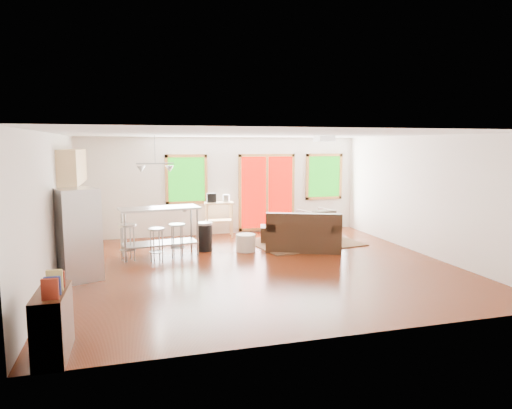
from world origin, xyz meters
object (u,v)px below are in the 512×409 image
object	(u,v)px
refrigerator	(79,234)
kitchen_cart	(218,207)
loveseat	(304,235)
ottoman	(272,234)
armchair	(315,221)
rug	(303,242)
island	(160,223)
coffee_table	(316,229)

from	to	relation	value
refrigerator	kitchen_cart	size ratio (longest dim) A/B	1.43
loveseat	ottoman	bearing A→B (deg)	134.76
ottoman	kitchen_cart	size ratio (longest dim) A/B	0.52
armchair	kitchen_cart	xyz separation A→B (m)	(-2.50, 0.61, 0.38)
loveseat	rug	bearing A→B (deg)	90.51
island	armchair	bearing A→B (deg)	15.57
ottoman	kitchen_cart	xyz separation A→B (m)	(-1.17, 1.02, 0.59)
coffee_table	island	distance (m)	3.89
kitchen_cart	armchair	bearing A→B (deg)	-13.70
loveseat	ottoman	xyz separation A→B (m)	(-0.42, 1.02, -0.16)
coffee_table	rug	bearing A→B (deg)	-170.43
loveseat	armchair	size ratio (longest dim) A/B	2.39
rug	refrigerator	size ratio (longest dim) A/B	1.52
loveseat	island	distance (m)	3.25
loveseat	coffee_table	world-z (taller)	loveseat
kitchen_cart	coffee_table	bearing A→B (deg)	-30.21
rug	refrigerator	bearing A→B (deg)	-160.17
island	ottoman	bearing A→B (deg)	14.69
island	kitchen_cart	size ratio (longest dim) A/B	1.53
island	kitchen_cart	world-z (taller)	kitchen_cart
ottoman	island	bearing A→B (deg)	-165.31
loveseat	coffee_table	distance (m)	0.98
loveseat	ottoman	distance (m)	1.12
armchair	ottoman	xyz separation A→B (m)	(-1.33, -0.42, -0.20)
coffee_table	kitchen_cart	xyz separation A→B (m)	(-2.22, 1.29, 0.46)
armchair	ottoman	size ratio (longest dim) A/B	1.35
armchair	coffee_table	bearing A→B (deg)	56.30
armchair	island	world-z (taller)	island
armchair	kitchen_cart	distance (m)	2.60
refrigerator	island	xyz separation A→B (m)	(1.50, 1.40, -0.09)
rug	coffee_table	world-z (taller)	coffee_table
coffee_table	kitchen_cart	bearing A→B (deg)	149.79
coffee_table	loveseat	bearing A→B (deg)	-129.82
rug	coffee_table	xyz separation A→B (m)	(0.35, 0.06, 0.31)
loveseat	refrigerator	xyz separation A→B (m)	(-4.71, -1.10, 0.47)
loveseat	coffee_table	bearing A→B (deg)	72.40
refrigerator	island	size ratio (longest dim) A/B	0.94
rug	armchair	xyz separation A→B (m)	(0.63, 0.74, 0.39)
refrigerator	rug	bearing A→B (deg)	-0.93
coffee_table	kitchen_cart	world-z (taller)	kitchen_cart
ottoman	kitchen_cart	distance (m)	1.66
coffee_table	armchair	size ratio (longest dim) A/B	1.26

